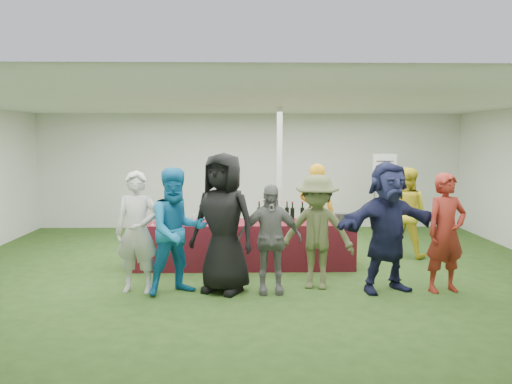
{
  "coord_description": "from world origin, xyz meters",
  "views": [
    {
      "loc": [
        -0.13,
        -7.8,
        2.14
      ],
      "look_at": [
        0.06,
        0.34,
        1.25
      ],
      "focal_mm": 35.0,
      "sensor_mm": 36.0,
      "label": 1
    }
  ],
  "objects_px": {
    "staff_back": "(405,212)",
    "customer_0": "(137,232)",
    "customer_1": "(177,231)",
    "wine_list_sign": "(384,177)",
    "customer_6": "(446,233)",
    "serving_table": "(244,244)",
    "staff_pourer": "(316,212)",
    "dump_bucket": "(341,218)",
    "customer_2": "(223,223)",
    "customer_3": "(270,239)",
    "customer_5": "(388,227)",
    "customer_4": "(317,232)"
  },
  "relations": [
    {
      "from": "staff_back",
      "to": "customer_0",
      "type": "relative_size",
      "value": 0.95
    },
    {
      "from": "staff_back",
      "to": "customer_1",
      "type": "height_order",
      "value": "customer_1"
    },
    {
      "from": "wine_list_sign",
      "to": "customer_6",
      "type": "relative_size",
      "value": 1.08
    },
    {
      "from": "serving_table",
      "to": "wine_list_sign",
      "type": "height_order",
      "value": "wine_list_sign"
    },
    {
      "from": "staff_pourer",
      "to": "customer_6",
      "type": "bearing_deg",
      "value": 147.58
    },
    {
      "from": "wine_list_sign",
      "to": "serving_table",
      "type": "bearing_deg",
      "value": -142.99
    },
    {
      "from": "wine_list_sign",
      "to": "customer_0",
      "type": "xyz_separation_m",
      "value": [
        -4.41,
        -3.56,
        -0.47
      ]
    },
    {
      "from": "serving_table",
      "to": "wine_list_sign",
      "type": "bearing_deg",
      "value": 37.01
    },
    {
      "from": "dump_bucket",
      "to": "staff_back",
      "type": "relative_size",
      "value": 0.13
    },
    {
      "from": "staff_back",
      "to": "customer_2",
      "type": "bearing_deg",
      "value": 59.35
    },
    {
      "from": "wine_list_sign",
      "to": "staff_pourer",
      "type": "xyz_separation_m",
      "value": [
        -1.67,
        -1.73,
        -0.47
      ]
    },
    {
      "from": "serving_table",
      "to": "customer_2",
      "type": "distance_m",
      "value": 1.49
    },
    {
      "from": "customer_3",
      "to": "dump_bucket",
      "type": "bearing_deg",
      "value": 43.11
    },
    {
      "from": "wine_list_sign",
      "to": "staff_back",
      "type": "bearing_deg",
      "value": -91.84
    },
    {
      "from": "staff_back",
      "to": "customer_2",
      "type": "relative_size",
      "value": 0.83
    },
    {
      "from": "serving_table",
      "to": "customer_5",
      "type": "xyz_separation_m",
      "value": [
        1.99,
        -1.38,
        0.54
      ]
    },
    {
      "from": "customer_0",
      "to": "customer_3",
      "type": "bearing_deg",
      "value": 5.03
    },
    {
      "from": "customer_5",
      "to": "customer_6",
      "type": "distance_m",
      "value": 0.81
    },
    {
      "from": "wine_list_sign",
      "to": "staff_pourer",
      "type": "bearing_deg",
      "value": -134.03
    },
    {
      "from": "dump_bucket",
      "to": "customer_3",
      "type": "distance_m",
      "value": 1.7
    },
    {
      "from": "customer_2",
      "to": "customer_6",
      "type": "distance_m",
      "value": 3.08
    },
    {
      "from": "staff_pourer",
      "to": "customer_5",
      "type": "xyz_separation_m",
      "value": [
        0.72,
        -1.87,
        0.06
      ]
    },
    {
      "from": "customer_4",
      "to": "customer_5",
      "type": "bearing_deg",
      "value": 3.82
    },
    {
      "from": "customer_0",
      "to": "customer_2",
      "type": "bearing_deg",
      "value": 6.98
    },
    {
      "from": "serving_table",
      "to": "customer_2",
      "type": "relative_size",
      "value": 1.86
    },
    {
      "from": "dump_bucket",
      "to": "staff_pourer",
      "type": "height_order",
      "value": "staff_pourer"
    },
    {
      "from": "dump_bucket",
      "to": "customer_0",
      "type": "height_order",
      "value": "customer_0"
    },
    {
      "from": "staff_pourer",
      "to": "customer_4",
      "type": "relative_size",
      "value": 1.05
    },
    {
      "from": "customer_3",
      "to": "customer_1",
      "type": "bearing_deg",
      "value": 179.13
    },
    {
      "from": "customer_0",
      "to": "customer_6",
      "type": "relative_size",
      "value": 1.02
    },
    {
      "from": "staff_pourer",
      "to": "customer_4",
      "type": "bearing_deg",
      "value": 100.95
    },
    {
      "from": "customer_2",
      "to": "customer_4",
      "type": "xyz_separation_m",
      "value": [
        1.32,
        0.13,
        -0.16
      ]
    },
    {
      "from": "customer_4",
      "to": "customer_0",
      "type": "bearing_deg",
      "value": -163.16
    },
    {
      "from": "customer_2",
      "to": "customer_5",
      "type": "relative_size",
      "value": 1.06
    },
    {
      "from": "customer_0",
      "to": "staff_pourer",
      "type": "bearing_deg",
      "value": 40.77
    },
    {
      "from": "wine_list_sign",
      "to": "customer_5",
      "type": "bearing_deg",
      "value": -104.84
    },
    {
      "from": "dump_bucket",
      "to": "customer_2",
      "type": "bearing_deg",
      "value": -148.86
    },
    {
      "from": "customer_2",
      "to": "customer_6",
      "type": "height_order",
      "value": "customer_2"
    },
    {
      "from": "customer_5",
      "to": "staff_pourer",
      "type": "bearing_deg",
      "value": 94.28
    },
    {
      "from": "staff_pourer",
      "to": "staff_back",
      "type": "bearing_deg",
      "value": -155.42
    },
    {
      "from": "dump_bucket",
      "to": "staff_pourer",
      "type": "bearing_deg",
      "value": 112.76
    },
    {
      "from": "dump_bucket",
      "to": "customer_6",
      "type": "distance_m",
      "value": 1.71
    },
    {
      "from": "customer_3",
      "to": "customer_4",
      "type": "relative_size",
      "value": 0.93
    },
    {
      "from": "customer_2",
      "to": "customer_3",
      "type": "bearing_deg",
      "value": 20.08
    },
    {
      "from": "customer_2",
      "to": "customer_6",
      "type": "bearing_deg",
      "value": 24.32
    },
    {
      "from": "customer_1",
      "to": "customer_6",
      "type": "xyz_separation_m",
      "value": [
        3.71,
        -0.0,
        -0.04
      ]
    },
    {
      "from": "customer_0",
      "to": "customer_1",
      "type": "distance_m",
      "value": 0.56
    },
    {
      "from": "wine_list_sign",
      "to": "customer_3",
      "type": "xyz_separation_m",
      "value": [
        -2.59,
        -3.63,
        -0.56
      ]
    },
    {
      "from": "serving_table",
      "to": "staff_back",
      "type": "height_order",
      "value": "staff_back"
    },
    {
      "from": "staff_back",
      "to": "customer_3",
      "type": "xyz_separation_m",
      "value": [
        -2.54,
        -2.06,
        -0.05
      ]
    }
  ]
}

